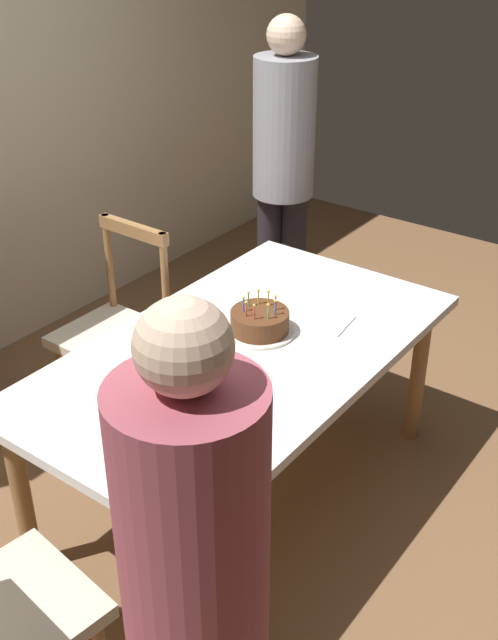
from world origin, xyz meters
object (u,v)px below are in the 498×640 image
Objects in this scene: dining_table at (241,365)px; plate_far_side at (181,338)px; person_celebrant at (196,592)px; chair_spindle_back at (115,333)px; person_guest at (283,166)px; plate_near_celebrant at (206,432)px; birthday_cake at (260,323)px.

dining_table is 0.26m from plate_far_side.
person_celebrant is at bearing -137.54° from plate_far_side.
person_guest is at bearing -9.01° from chair_spindle_back.
plate_near_celebrant is 0.86m from person_celebrant.
person_guest reaches higher than dining_table.
plate_near_celebrant is 0.23× the size of chair_spindle_back.
plate_far_side is at bearing 111.58° from dining_table.
person_celebrant is at bearing -141.82° from plate_near_celebrant.
person_celebrant is at bearing -128.80° from chair_spindle_back.
plate_far_side is 0.69m from chair_spindle_back.
dining_table is 1.07× the size of person_celebrant.
chair_spindle_back is (0.11, 0.82, -0.20)m from dining_table.
person_guest is (1.23, 0.65, 0.35)m from dining_table.
chair_spindle_back is 0.57× the size of person_celebrant.
plate_far_side is (-0.22, 0.22, -0.04)m from birthday_cake.
birthday_cake reaches higher than plate_near_celebrant.
person_guest is (1.11, -0.18, 0.54)m from chair_spindle_back.
plate_far_side is 0.13× the size of person_guest.
dining_table is 0.18m from birthday_cake.
birthday_cake is at bearing -149.75° from person_guest.
person_celebrant is at bearing -149.68° from person_guest.
person_celebrant is (-1.26, -1.56, 0.49)m from chair_spindle_back.
person_celebrant is 2.75m from person_guest.
plate_far_side is 1.45m from person_celebrant.
dining_table is at bearing 24.69° from plate_near_celebrant.
plate_far_side is (-0.09, 0.23, 0.08)m from dining_table.
dining_table is at bearing -97.67° from chair_spindle_back.
birthday_cake is at bearing 4.30° from dining_table.
plate_near_celebrant and plate_far_side have the same top height.
dining_table is at bearing -68.42° from plate_far_side.
person_celebrant is 0.95× the size of person_guest.
birthday_cake is 1.28m from person_guest.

